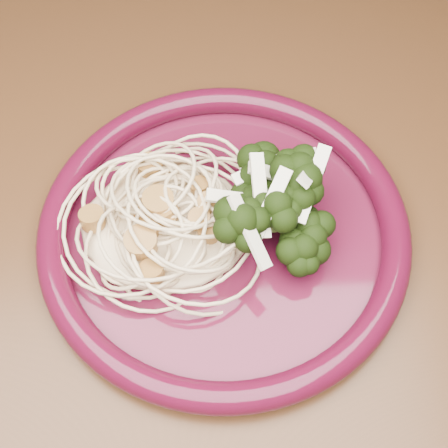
% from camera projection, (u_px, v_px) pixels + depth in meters
% --- Properties ---
extents(dining_table, '(1.20, 0.80, 0.75)m').
position_uv_depth(dining_table, '(184.00, 364.00, 0.57)').
color(dining_table, '#472814').
rests_on(dining_table, ground).
extents(dinner_plate, '(0.34, 0.34, 0.03)m').
position_uv_depth(dinner_plate, '(224.00, 229.00, 0.52)').
color(dinner_plate, '#450D20').
rests_on(dinner_plate, dining_table).
extents(spaghetti_pile, '(0.16, 0.14, 0.03)m').
position_uv_depth(spaghetti_pile, '(166.00, 219.00, 0.51)').
color(spaghetti_pile, beige).
rests_on(spaghetti_pile, dinner_plate).
extents(scallop_cluster, '(0.14, 0.14, 0.04)m').
position_uv_depth(scallop_cluster, '(163.00, 193.00, 0.48)').
color(scallop_cluster, '#A57739').
rests_on(scallop_cluster, spaghetti_pile).
extents(broccoli_pile, '(0.11, 0.16, 0.05)m').
position_uv_depth(broccoli_pile, '(296.00, 220.00, 0.50)').
color(broccoli_pile, black).
rests_on(broccoli_pile, dinner_plate).
extents(onion_garnish, '(0.08, 0.11, 0.06)m').
position_uv_depth(onion_garnish, '(301.00, 197.00, 0.47)').
color(onion_garnish, silver).
rests_on(onion_garnish, broccoli_pile).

